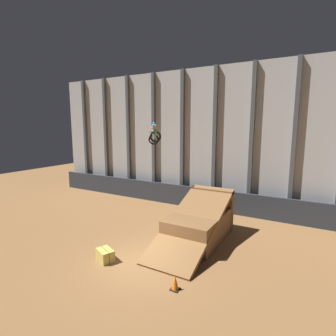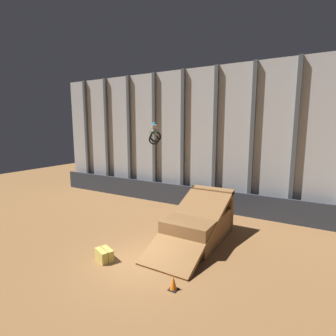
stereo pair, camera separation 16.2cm
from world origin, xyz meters
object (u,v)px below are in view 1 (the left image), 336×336
Objects in this scene: traffic_cone_near_ramp at (175,283)px; hay_bale_trackside at (105,255)px; dirt_ramp at (200,223)px; rider_bike_solo at (154,135)px.

traffic_cone_near_ramp reaches higher than hay_bale_trackside.
dirt_ramp is at bearing 58.52° from hay_bale_trackside.
rider_bike_solo is at bearing 128.01° from traffic_cone_near_ramp.
rider_bike_solo reaches higher than hay_bale_trackside.
rider_bike_solo is at bearing 161.85° from dirt_ramp.
dirt_ramp is 3.80× the size of rider_bike_solo.
dirt_ramp is 6.17× the size of hay_bale_trackside.
hay_bale_trackside is (0.98, -6.06, -5.59)m from rider_bike_solo.
dirt_ramp is 11.29× the size of traffic_cone_near_ramp.
hay_bale_trackside is at bearing 175.08° from traffic_cone_near_ramp.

